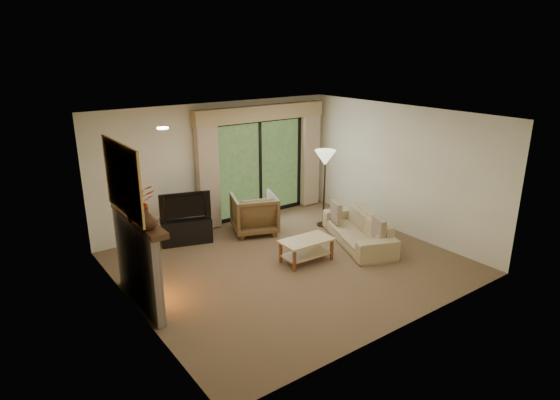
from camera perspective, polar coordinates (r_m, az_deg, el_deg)
floor at (r=8.39m, az=1.21°, el=-7.68°), size 5.50×5.50×0.00m
ceiling at (r=7.63m, az=1.34°, el=10.19°), size 5.50×5.50×0.00m
wall_back at (r=9.95m, az=-7.47°, el=4.29°), size 5.00×0.00×5.00m
wall_front at (r=6.23m, az=15.34°, el=-4.74°), size 5.00×0.00×5.00m
wall_left at (r=6.71m, az=-17.83°, el=-3.30°), size 0.00×5.00×5.00m
wall_right at (r=9.76m, az=14.28°, el=3.61°), size 0.00×5.00×5.00m
fireplace at (r=7.16m, az=-16.97°, el=-7.21°), size 0.24×1.70×1.37m
mirror at (r=6.71m, az=-18.63°, el=2.46°), size 0.07×1.45×1.02m
sliding_door at (r=10.45m, az=-2.48°, el=3.97°), size 2.26×0.10×2.16m
curtain_left at (r=9.68m, az=-8.81°, el=3.23°), size 0.45×0.18×2.35m
curtain_right at (r=11.12m, az=3.66°, el=5.34°), size 0.45×0.18×2.35m
cornice at (r=10.15m, az=-2.29°, el=10.56°), size 3.20×0.24×0.32m
media_console at (r=9.34m, az=-11.36°, el=-3.65°), size 1.06×0.71×0.49m
tv at (r=9.17m, az=-11.56°, el=-0.61°), size 0.96×0.41×0.56m
armchair at (r=9.61m, az=-3.17°, el=-1.65°), size 1.12×1.14×0.81m
sofa at (r=9.21m, az=9.52°, el=-3.56°), size 1.46×2.13×0.58m
pillow_near at (r=8.73m, az=11.93°, el=-3.46°), size 0.25×0.41×0.40m
pillow_far at (r=9.47m, az=6.86°, el=-1.46°), size 0.25×0.41×0.40m
coffee_table at (r=8.38m, az=3.23°, el=-6.15°), size 0.95×0.55×0.42m
floor_lamp at (r=9.88m, az=5.42°, el=1.39°), size 0.47×0.47×1.64m
vase at (r=6.38m, az=-15.87°, el=-2.14°), size 0.29×0.29×0.29m
branches at (r=6.65m, az=-17.00°, el=-0.32°), size 0.56×0.51×0.54m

